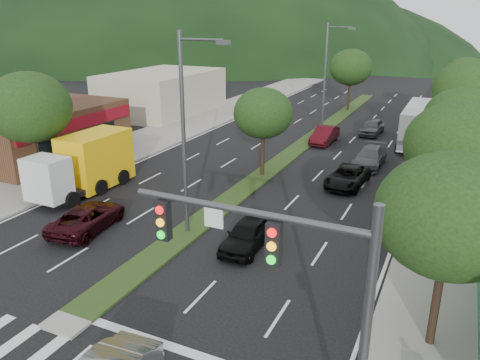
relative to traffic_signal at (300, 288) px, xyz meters
The scene contains 27 objects.
ground 10.27m from the traffic_signal, behind, with size 160.00×160.00×0.00m, color black.
sidewalk_right 27.15m from the traffic_signal, 82.55° to the left, with size 5.00×90.00×0.15m, color gray.
sidewalk_left 34.79m from the traffic_signal, 129.70° to the left, with size 6.00×90.00×0.15m, color gray.
median 31.23m from the traffic_signal, 107.00° to the left, with size 1.60×56.00×0.12m, color #233C15.
crosswalk 10.16m from the traffic_signal, behind, with size 19.00×2.20×0.01m, color silver.
traffic_signal is the anchor object (origin of this frame).
shop_left 32.19m from the traffic_signal, 148.97° to the left, with size 10.15×12.00×4.00m.
bldg_left_far 45.32m from the traffic_signal, 128.26° to the left, with size 9.00×14.00×4.60m, color #B8B292.
hill_far 142.79m from the traffic_signal, 128.60° to the left, with size 176.00×132.00×82.00m, color black.
tree_r_a 6.29m from the traffic_signal, 61.80° to the left, with size 4.60×4.60×6.63m.
tree_r_b 13.87m from the traffic_signal, 77.63° to the left, with size 4.80×4.80×6.94m.
tree_r_c 21.74m from the traffic_signal, 82.15° to the left, with size 4.40×4.40×6.48m.
tree_r_d 31.68m from the traffic_signal, 84.62° to the left, with size 5.00×5.00×7.17m.
tree_r_e 41.65m from the traffic_signal, 85.91° to the left, with size 4.60×4.60×6.71m.
tree_med_near 21.53m from the traffic_signal, 114.80° to the left, with size 4.00×4.00×6.02m.
tree_med_far 46.43m from the traffic_signal, 101.22° to the left, with size 4.80×4.80×6.94m.
tree_l_a 24.43m from the traffic_signal, 151.81° to the left, with size 5.20×5.20×7.25m.
streetlight_near 13.03m from the traffic_signal, 132.77° to the left, with size 2.60×0.25×10.00m.
streetlight_mid 35.66m from the traffic_signal, 104.33° to the left, with size 2.60×0.25×10.00m.
suv_maroon 16.43m from the traffic_signal, 151.09° to the left, with size 2.22×4.81×1.34m, color black.
car_queue_a 11.60m from the traffic_signal, 120.66° to the left, with size 1.65×4.09×1.39m, color black.
car_queue_b 25.54m from the traffic_signal, 96.19° to the left, with size 1.96×4.81×1.40m, color #49494D.
car_queue_c 31.26m from the traffic_signal, 104.05° to the left, with size 1.53×4.40×1.45m, color #460B13.
car_queue_d 20.73m from the traffic_signal, 99.08° to the left, with size 2.12×4.59×1.28m, color black.
car_queue_e 35.57m from the traffic_signal, 97.12° to the left, with size 1.72×4.27×1.45m, color #48494D.
box_truck 22.01m from the traffic_signal, 145.77° to the left, with size 2.88×7.20×3.53m.
motorhome 32.86m from the traffic_signal, 90.05° to the left, with size 2.83×8.93×3.42m.
Camera 1 is at (11.77, -10.61, 10.61)m, focal length 35.00 mm.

